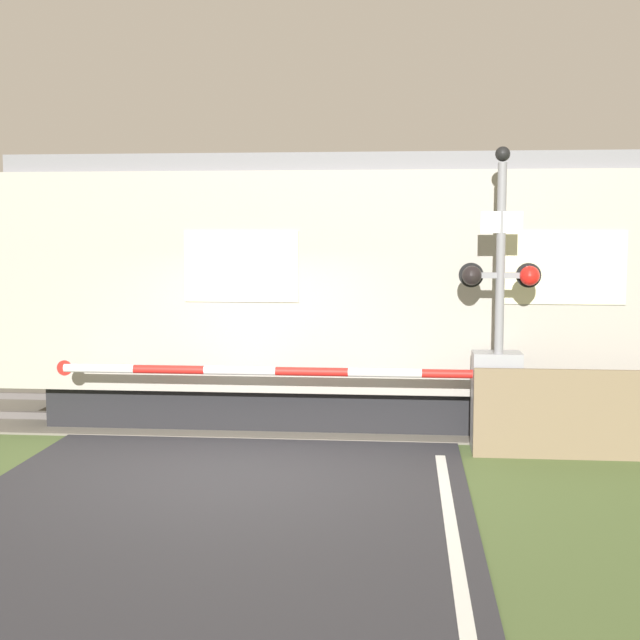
# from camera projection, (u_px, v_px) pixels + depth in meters

# --- Properties ---
(ground_plane) EXTENTS (80.00, 80.00, 0.00)m
(ground_plane) POSITION_uv_depth(u_px,v_px,m) (235.00, 475.00, 10.10)
(ground_plane) COLOR #4C6033
(track_bed) EXTENTS (36.00, 3.20, 0.13)m
(track_bed) POSITION_uv_depth(u_px,v_px,m) (276.00, 414.00, 13.33)
(track_bed) COLOR #666056
(track_bed) RESTS_ON ground_plane
(train) EXTENTS (15.21, 2.85, 3.77)m
(train) POSITION_uv_depth(u_px,v_px,m) (547.00, 288.00, 12.76)
(train) COLOR black
(train) RESTS_ON ground_plane
(crossing_barrier) EXTENTS (5.96, 0.44, 1.25)m
(crossing_barrier) POSITION_uv_depth(u_px,v_px,m) (458.00, 396.00, 11.15)
(crossing_barrier) COLOR gray
(crossing_barrier) RESTS_ON ground_plane
(signal_post) EXTENTS (0.99, 0.26, 3.76)m
(signal_post) POSITION_uv_depth(u_px,v_px,m) (500.00, 282.00, 10.82)
(signal_post) COLOR gray
(signal_post) RESTS_ON ground_plane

